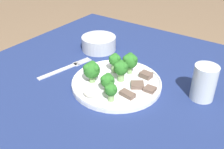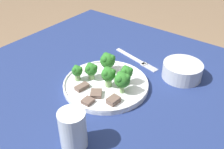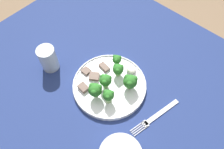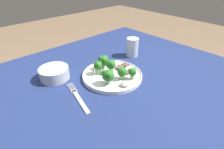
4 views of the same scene
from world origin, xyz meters
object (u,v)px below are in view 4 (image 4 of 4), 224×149
Objects in this scene: dinner_plate at (112,75)px; cream_bowl at (54,73)px; fork at (78,97)px; drinking_glass at (132,48)px.

cream_bowl is (-0.20, 0.17, 0.02)m from dinner_plate.
dinner_plate reaches higher than fork.
drinking_glass is (0.42, -0.08, 0.02)m from cream_bowl.
drinking_glass is (0.23, 0.09, 0.04)m from dinner_plate.
fork is 0.44m from drinking_glass.
cream_bowl reaches higher than fork.
cream_bowl is at bearing 139.75° from dinner_plate.
fork is at bearing -90.28° from cream_bowl.
drinking_glass is at bearing -10.54° from cream_bowl.
dinner_plate is 0.25m from drinking_glass.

